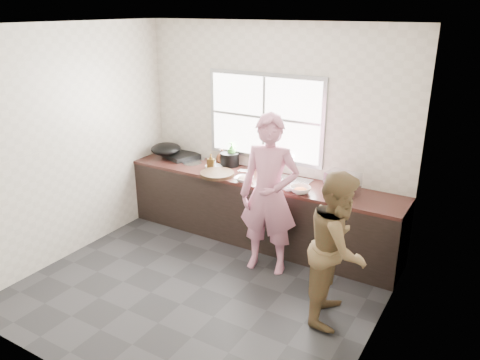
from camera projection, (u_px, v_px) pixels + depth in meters
The scene contains 30 objects.
floor at pixel (201, 288), 5.05m from camera, with size 3.60×3.20×0.01m, color #28282B.
ceiling at pixel (192, 24), 4.11m from camera, with size 3.60×3.20×0.01m, color silver.
wall_back at pixel (272, 133), 5.87m from camera, with size 3.60×0.01×2.70m, color beige.
wall_left at pixel (72, 143), 5.45m from camera, with size 0.01×3.20×2.70m, color beige.
wall_right at pixel (382, 208), 3.71m from camera, with size 0.01×3.20×2.70m, color beige.
wall_front at pixel (63, 233), 3.29m from camera, with size 3.60×0.01×2.70m, color silver.
cabinet at pixel (259, 211), 5.95m from camera, with size 3.60×0.62×0.82m, color black.
countertop at pixel (260, 179), 5.80m from camera, with size 3.60×0.64×0.04m, color #351A15.
sink at pixel (285, 182), 5.62m from camera, with size 0.55×0.45×0.02m, color silver.
faucet at pixel (293, 166), 5.73m from camera, with size 0.02×0.02×0.30m, color silver.
window_frame at pixel (265, 117), 5.84m from camera, with size 1.60×0.05×1.10m, color #9EA0A5.
window_glazing at pixel (264, 118), 5.82m from camera, with size 1.50×0.01×1.00m, color white.
woman at pixel (269, 200), 5.15m from camera, with size 0.62×0.41×1.69m, color pink.
person_side at pixel (338, 247), 4.35m from camera, with size 0.72×0.56×1.49m, color brown.
cutting_board at pixel (217, 174), 5.85m from camera, with size 0.43×0.43×0.04m, color black.
cleaver at pixel (246, 171), 5.89m from camera, with size 0.18×0.09×0.01m, color silver.
bowl_mince at pixel (244, 179), 5.66m from camera, with size 0.21×0.21×0.05m, color white.
bowl_crabs at pixel (300, 190), 5.30m from camera, with size 0.19×0.19×0.06m, color silver.
bowl_held at pixel (289, 188), 5.37m from camera, with size 0.20×0.20×0.06m, color silver.
black_pot at pixel (230, 159), 6.19m from camera, with size 0.25×0.25×0.18m, color black.
plate_food at pixel (214, 166), 6.16m from camera, with size 0.23×0.23×0.02m, color silver.
bottle_green at pixel (232, 154), 6.18m from camera, with size 0.12×0.12×0.32m, color #3B8A2D.
bottle_brown_tall at pixel (211, 162), 6.09m from camera, with size 0.08×0.08×0.18m, color #3D2B0F.
bottle_brown_short at pixel (222, 157), 6.28m from camera, with size 0.14×0.14×0.18m, color #472211.
glass_jar at pixel (213, 164), 6.12m from camera, with size 0.07×0.07×0.09m, color silver.
burner at pixel (182, 156), 6.53m from camera, with size 0.40×0.40×0.06m, color black.
wok at pixel (166, 149), 6.46m from camera, with size 0.42×0.42×0.16m, color black.
dish_rack at pixel (342, 184), 5.21m from camera, with size 0.35×0.24×0.26m, color #BABBC1.
pot_lid_left at pixel (192, 163), 6.30m from camera, with size 0.25×0.25×0.01m, color #B6B8BD.
pot_lid_right at pixel (197, 159), 6.48m from camera, with size 0.22×0.22×0.01m, color silver.
Camera 1 is at (2.59, -3.50, 2.85)m, focal length 35.00 mm.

